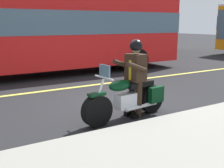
{
  "coord_description": "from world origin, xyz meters",
  "views": [
    {
      "loc": [
        3.81,
        6.25,
        2.07
      ],
      "look_at": [
        0.74,
        1.1,
        0.75
      ],
      "focal_mm": 44.21,
      "sensor_mm": 36.0,
      "label": 1
    }
  ],
  "objects": [
    {
      "name": "bus_far",
      "position": [
        -0.11,
        -4.74,
        1.87
      ],
      "size": [
        11.05,
        2.7,
        3.3
      ],
      "color": "red",
      "rests_on": "ground_plane"
    },
    {
      "name": "motorcycle_main",
      "position": [
        0.49,
        1.4,
        0.45
      ],
      "size": [
        2.22,
        0.77,
        1.26
      ],
      "color": "black",
      "rests_on": "ground_plane"
    },
    {
      "name": "rider_main",
      "position": [
        0.31,
        1.37,
        1.04
      ],
      "size": [
        0.67,
        0.6,
        1.74
      ],
      "color": "black",
      "rests_on": "ground_plane"
    },
    {
      "name": "ground_plane",
      "position": [
        0.0,
        0.0,
        0.0
      ],
      "size": [
        80.0,
        80.0,
        0.0
      ],
      "primitive_type": "plane",
      "color": "black"
    },
    {
      "name": "lane_center_stripe",
      "position": [
        0.0,
        -2.0,
        0.01
      ],
      "size": [
        60.0,
        0.16,
        0.01
      ],
      "primitive_type": "cube",
      "color": "#E5DB4C",
      "rests_on": "ground_plane"
    }
  ]
}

